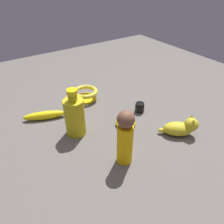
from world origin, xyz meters
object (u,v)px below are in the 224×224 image
Objects in this scene: bowl at (86,93)px; banana at (45,115)px; person_figure_adult at (125,137)px; nail_polish_jar at (140,107)px; bangle at (126,123)px; cat_figurine at (182,127)px; bottle_tall at (75,116)px.

bowl is 0.23m from banana.
person_figure_adult is 0.45m from bowl.
bangle is at bearing 111.67° from nail_polish_jar.
person_figure_adult is at bearing 87.06° from cat_figurine.
nail_polish_jar is (0.22, 0.03, -0.01)m from cat_figurine.
person_figure_adult is 4.64× the size of nail_polish_jar.
cat_figurine is at bearing -158.24° from bowl.
cat_figurine reaches higher than bowl.
person_figure_adult is 1.64× the size of bowl.
bowl is 2.83× the size of nail_polish_jar.
cat_figurine is (-0.17, -0.14, 0.02)m from bangle.
person_figure_adult is (-0.23, -0.07, 0.02)m from bottle_tall.
bangle is 0.68× the size of bowl.
cat_figurine is 2.99× the size of nail_polish_jar.
bangle is at bearing -38.32° from person_figure_adult.
nail_polish_jar is (0.20, -0.24, -0.08)m from person_figure_adult.
banana is at bearing 63.70° from nail_polish_jar.
cat_figurine reaches higher than banana.
bottle_tall is at bearing 54.39° from cat_figurine.
nail_polish_jar is (-0.24, -0.15, -0.01)m from bowl.
bottle_tall is 4.48× the size of nail_polish_jar.
bangle is (-0.07, -0.19, -0.07)m from bottle_tall.
nail_polish_jar is (-0.03, -0.31, -0.06)m from bottle_tall.
bottle_tall reaches higher than nail_polish_jar.
bottle_tall is at bearing 16.99° from person_figure_adult.
bowl is at bearing 32.33° from banana.
bangle is 0.23m from cat_figurine.
bottle_tall is 0.97× the size of person_figure_adult.
bangle is at bearing -20.85° from banana.
person_figure_adult reaches higher than bowl.
bottle_tall is at bearing -45.92° from banana.
person_figure_adult is 2.41× the size of bangle.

